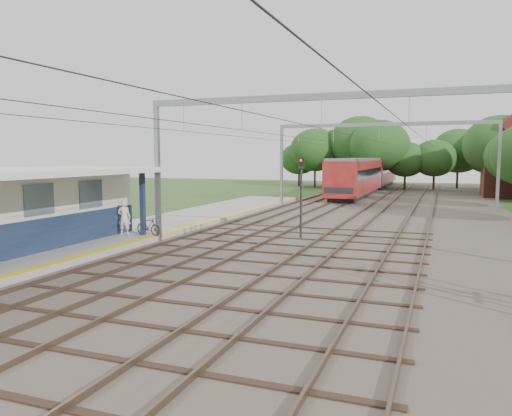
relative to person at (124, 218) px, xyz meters
The scene contains 10 objects.
ballast_bed 18.79m from the person, 54.94° to the left, with size 18.00×90.00×0.10m, color #473D33.
platform 1.44m from the person, 138.21° to the right, with size 5.00×52.00×0.35m, color gray.
yellow_stripe 1.88m from the person, 23.02° to the right, with size 0.45×52.00×0.01m, color yellow.
rail_tracks 17.47m from the person, 61.67° to the left, with size 11.80×88.00×0.15m.
catenary_system 15.32m from the person, 46.30° to the left, with size 17.22×88.00×7.00m.
tree_band 43.94m from the person, 75.96° to the left, with size 31.72×30.88×8.82m.
person is the anchor object (origin of this frame).
bicycle 1.30m from the person, 16.67° to the left, with size 0.44×1.55×0.93m, color black.
train 42.43m from the person, 81.49° to the left, with size 3.06×38.06×4.01m.
signal_post 9.10m from the person, 25.41° to the left, with size 0.32×0.28×4.21m.
Camera 1 is at (8.23, -6.28, 4.31)m, focal length 35.00 mm.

